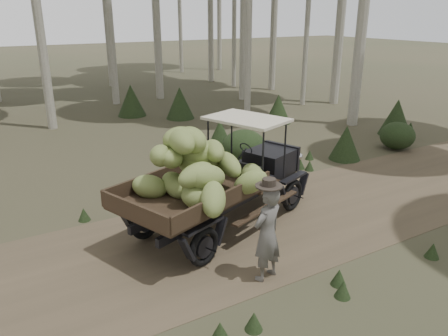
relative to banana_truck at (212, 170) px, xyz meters
The scene contains 5 objects.
ground 1.69m from the banana_truck, 164.17° to the right, with size 120.00×120.00×0.00m, color #473D2B.
dirt_track 1.69m from the banana_truck, 164.17° to the right, with size 70.00×4.00×0.01m, color brown.
banana_truck is the anchor object (origin of this frame).
farmer 1.96m from the banana_truck, 89.63° to the right, with size 0.71×0.56×1.84m.
undergrowth 1.49m from the banana_truck, 125.72° to the left, with size 23.31×24.58×1.38m.
Camera 1 is at (-2.99, -6.86, 4.36)m, focal length 35.00 mm.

